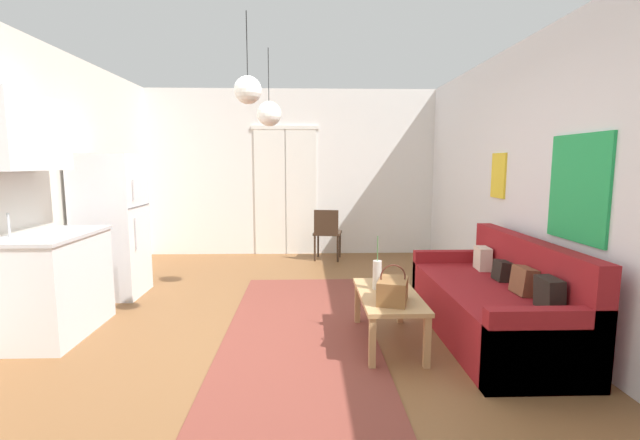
% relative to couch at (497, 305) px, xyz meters
% --- Properties ---
extents(ground_plane, '(5.34, 8.24, 0.10)m').
position_rel_couch_xyz_m(ground_plane, '(-1.91, -0.17, -0.34)').
color(ground_plane, brown).
extents(wall_back, '(4.94, 0.13, 2.73)m').
position_rel_couch_xyz_m(wall_back, '(-1.92, 3.69, 1.07)').
color(wall_back, white).
rests_on(wall_back, ground_plane).
extents(wall_right, '(0.12, 7.84, 2.73)m').
position_rel_couch_xyz_m(wall_right, '(0.51, -0.17, 1.08)').
color(wall_right, silver).
rests_on(wall_right, ground_plane).
extents(area_rug, '(1.34, 3.40, 0.01)m').
position_rel_couch_xyz_m(area_rug, '(-1.74, 0.23, -0.28)').
color(area_rug, brown).
rests_on(area_rug, ground_plane).
extents(couch, '(0.84, 2.00, 0.88)m').
position_rel_couch_xyz_m(couch, '(0.00, 0.00, 0.00)').
color(couch, maroon).
rests_on(couch, ground_plane).
extents(coffee_table, '(0.49, 1.01, 0.43)m').
position_rel_couch_xyz_m(coffee_table, '(-0.98, -0.10, 0.09)').
color(coffee_table, tan).
rests_on(coffee_table, ground_plane).
extents(bamboo_vase, '(0.08, 0.08, 0.47)m').
position_rel_couch_xyz_m(bamboo_vase, '(-1.06, 0.04, 0.27)').
color(bamboo_vase, beige).
rests_on(bamboo_vase, coffee_table).
extents(handbag, '(0.30, 0.37, 0.31)m').
position_rel_couch_xyz_m(handbag, '(-0.99, -0.33, 0.24)').
color(handbag, brown).
rests_on(handbag, coffee_table).
extents(refrigerator, '(0.67, 0.65, 1.63)m').
position_rel_couch_xyz_m(refrigerator, '(-3.91, 1.37, 0.53)').
color(refrigerator, white).
rests_on(refrigerator, ground_plane).
extents(kitchen_counter, '(0.64, 1.04, 2.11)m').
position_rel_couch_xyz_m(kitchen_counter, '(-3.96, 0.19, 0.50)').
color(kitchen_counter, silver).
rests_on(kitchen_counter, ground_plane).
extents(accent_chair, '(0.48, 0.47, 0.81)m').
position_rel_couch_xyz_m(accent_chair, '(-1.35, 3.12, 0.18)').
color(accent_chair, '#382619').
rests_on(accent_chair, ground_plane).
extents(pendant_lamp_near, '(0.23, 0.23, 0.73)m').
position_rel_couch_xyz_m(pendant_lamp_near, '(-2.15, 0.01, 1.83)').
color(pendant_lamp_near, black).
extents(pendant_lamp_far, '(0.26, 0.26, 0.81)m').
position_rel_couch_xyz_m(pendant_lamp_far, '(-2.07, 1.13, 1.76)').
color(pendant_lamp_far, black).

